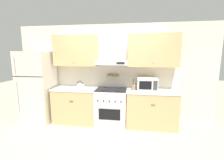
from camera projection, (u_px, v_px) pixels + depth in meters
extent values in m
plane|color=#B2A38E|center=(110.00, 129.00, 3.61)|extent=(16.00, 16.00, 0.00)
cube|color=beige|center=(113.00, 73.00, 4.03)|extent=(5.20, 0.08, 2.55)
cube|color=tan|center=(76.00, 51.00, 3.87)|extent=(1.12, 0.33, 0.78)
sphere|color=brown|center=(74.00, 62.00, 3.74)|extent=(0.02, 0.02, 0.02)
cube|color=tan|center=(153.00, 50.00, 3.60)|extent=(1.19, 0.33, 0.78)
sphere|color=brown|center=(153.00, 63.00, 3.47)|extent=(0.02, 0.02, 0.02)
cube|color=silver|center=(112.00, 63.00, 3.76)|extent=(0.81, 0.37, 0.11)
cube|color=black|center=(120.00, 63.00, 3.55)|extent=(0.19, 0.01, 0.05)
cube|color=tan|center=(113.00, 76.00, 3.97)|extent=(0.34, 0.07, 0.02)
cylinder|color=olive|center=(108.00, 74.00, 3.98)|extent=(0.03, 0.03, 0.06)
cylinder|color=olive|center=(110.00, 74.00, 3.97)|extent=(0.03, 0.03, 0.06)
cylinder|color=olive|center=(113.00, 75.00, 3.96)|extent=(0.03, 0.03, 0.06)
cylinder|color=olive|center=(116.00, 75.00, 3.95)|extent=(0.03, 0.03, 0.06)
cylinder|color=olive|center=(118.00, 75.00, 3.94)|extent=(0.03, 0.03, 0.06)
cube|color=tan|center=(76.00, 105.00, 3.98)|extent=(1.12, 0.59, 0.88)
cube|color=white|center=(76.00, 89.00, 3.90)|extent=(1.14, 0.61, 0.03)
cylinder|color=brown|center=(71.00, 101.00, 3.65)|extent=(0.10, 0.01, 0.01)
cube|color=tan|center=(151.00, 109.00, 3.71)|extent=(1.19, 0.59, 0.88)
cube|color=white|center=(152.00, 91.00, 3.63)|extent=(1.22, 0.61, 0.03)
cylinder|color=brown|center=(153.00, 105.00, 3.37)|extent=(0.10, 0.01, 0.01)
cube|color=white|center=(111.00, 107.00, 3.81)|extent=(0.76, 0.64, 0.92)
cube|color=black|center=(109.00, 115.00, 3.50)|extent=(0.51, 0.01, 0.26)
cylinder|color=#ADAFB5|center=(109.00, 108.00, 3.45)|extent=(0.53, 0.02, 0.02)
cube|color=black|center=(111.00, 89.00, 3.73)|extent=(0.76, 0.64, 0.01)
cylinder|color=#232326|center=(103.00, 90.00, 3.61)|extent=(0.11, 0.11, 0.02)
cylinder|color=#232326|center=(118.00, 90.00, 3.56)|extent=(0.11, 0.11, 0.02)
cylinder|color=#232326|center=(105.00, 87.00, 3.90)|extent=(0.11, 0.11, 0.02)
cylinder|color=#232326|center=(119.00, 88.00, 3.85)|extent=(0.11, 0.11, 0.02)
cylinder|color=black|center=(98.00, 101.00, 3.48)|extent=(0.03, 0.02, 0.03)
cylinder|color=black|center=(103.00, 101.00, 3.46)|extent=(0.03, 0.02, 0.03)
cylinder|color=black|center=(109.00, 101.00, 3.44)|extent=(0.03, 0.02, 0.03)
cylinder|color=black|center=(115.00, 101.00, 3.42)|extent=(0.03, 0.02, 0.03)
cylinder|color=black|center=(121.00, 102.00, 3.40)|extent=(0.03, 0.02, 0.03)
cube|color=white|center=(113.00, 85.00, 4.02)|extent=(0.76, 0.04, 0.07)
cube|color=beige|center=(38.00, 87.00, 3.96)|extent=(0.78, 0.73, 1.85)
cube|color=black|center=(27.00, 77.00, 3.55)|extent=(0.78, 0.01, 0.01)
cylinder|color=#ADAFB5|center=(14.00, 66.00, 3.54)|extent=(0.02, 0.02, 0.41)
cylinder|color=#ADAFB5|center=(18.00, 97.00, 3.66)|extent=(0.02, 0.02, 0.78)
cylinder|color=#B7B7BC|center=(80.00, 86.00, 3.91)|extent=(0.17, 0.17, 0.10)
ellipsoid|color=#B7B7BC|center=(80.00, 84.00, 3.91)|extent=(0.16, 0.16, 0.06)
sphere|color=black|center=(80.00, 83.00, 3.90)|extent=(0.02, 0.02, 0.02)
cylinder|color=#B7B7BC|center=(83.00, 86.00, 3.90)|extent=(0.11, 0.04, 0.09)
torus|color=black|center=(80.00, 84.00, 3.90)|extent=(0.15, 0.01, 0.15)
cube|color=white|center=(147.00, 84.00, 3.67)|extent=(0.48, 0.35, 0.31)
cube|color=black|center=(145.00, 85.00, 3.50)|extent=(0.29, 0.01, 0.20)
cube|color=#38383D|center=(155.00, 86.00, 3.47)|extent=(0.10, 0.01, 0.22)
cylinder|color=#8E7051|center=(133.00, 87.00, 3.72)|extent=(0.12, 0.12, 0.12)
cylinder|color=olive|center=(133.00, 82.00, 3.69)|extent=(0.01, 0.05, 0.16)
cylinder|color=#28282B|center=(134.00, 82.00, 3.70)|extent=(0.01, 0.04, 0.16)
cylinder|color=#B2B2B7|center=(134.00, 82.00, 3.70)|extent=(0.01, 0.03, 0.16)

